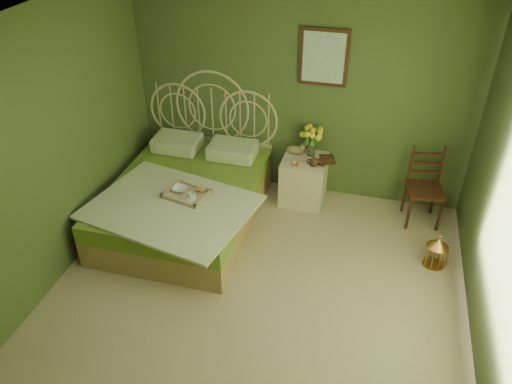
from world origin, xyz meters
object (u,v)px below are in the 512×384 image
(chair, at_px, (426,181))
(birdcage, at_px, (436,252))
(bed, at_px, (187,196))
(nightstand, at_px, (304,174))

(chair, height_order, birdcage, chair)
(bed, relative_size, nightstand, 2.32)
(chair, relative_size, birdcage, 2.63)
(bed, xyz_separation_m, nightstand, (1.25, 0.74, 0.04))
(nightstand, distance_m, chair, 1.41)
(bed, height_order, nightstand, bed)
(nightstand, xyz_separation_m, chair, (1.40, -0.02, 0.14))
(bed, height_order, birdcage, bed)
(bed, distance_m, birdcage, 2.80)
(chair, bearing_deg, birdcage, -89.10)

